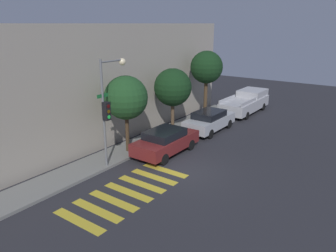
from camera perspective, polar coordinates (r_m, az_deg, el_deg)
ground_plane at (r=16.73m, az=2.77°, el=-7.80°), size 60.00×60.00×0.00m
sidewalk at (r=19.09m, az=-7.80°, el=-4.42°), size 26.00×1.95×0.14m
building_row at (r=21.33m, az=-16.84°, el=7.08°), size 26.00×6.00×7.13m
crosswalk at (r=14.87m, az=-6.93°, el=-11.33°), size 5.97×2.60×0.00m
traffic_light_pole at (r=16.40m, az=-10.22°, el=4.51°), size 2.00×0.56×5.53m
sedan_near_corner at (r=18.53m, az=-0.42°, el=-2.64°), size 4.27×1.87×1.44m
sedan_middle at (r=22.64m, az=7.23°, el=0.97°), size 4.39×1.83×1.44m
pickup_truck at (r=28.12m, az=13.44°, el=4.10°), size 5.69×2.12×1.71m
tree_near_corner at (r=18.10m, az=-7.33°, el=4.87°), size 2.42×2.42×4.46m
tree_midblock at (r=21.52m, az=0.83°, el=6.71°), size 2.48×2.48×4.38m
tree_far_end at (r=25.10m, az=6.73°, el=10.06°), size 2.44×2.44×5.21m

